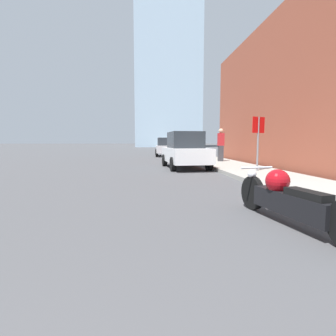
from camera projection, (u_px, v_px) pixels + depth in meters
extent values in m
cube|color=gray|center=(172.00, 150.00, 38.77)|extent=(2.36, 240.00, 0.15)
cube|color=#9EB7CC|center=(166.00, 42.00, 66.65)|extent=(15.93, 15.93, 53.35)
cylinder|color=black|center=(252.00, 193.00, 4.82)|extent=(0.20, 0.62, 0.61)
cube|color=black|center=(290.00, 204.00, 3.87)|extent=(0.48, 1.51, 0.32)
sphere|color=#9E0C14|center=(278.00, 181.00, 4.13)|extent=(0.37, 0.37, 0.37)
cube|color=black|center=(307.00, 194.00, 3.54)|extent=(0.32, 0.71, 0.10)
sphere|color=silver|center=(252.00, 174.00, 4.81)|extent=(0.16, 0.16, 0.16)
cylinder|color=silver|center=(257.00, 168.00, 4.67)|extent=(0.62, 0.14, 0.04)
cube|color=silver|center=(185.00, 155.00, 12.35)|extent=(1.93, 4.02, 0.65)
cube|color=#23282D|center=(185.00, 140.00, 12.28)|extent=(1.54, 1.97, 0.75)
cylinder|color=black|center=(165.00, 160.00, 13.45)|extent=(0.24, 0.62, 0.61)
cylinder|color=black|center=(195.00, 160.00, 13.70)|extent=(0.24, 0.62, 0.61)
cylinder|color=black|center=(173.00, 164.00, 11.06)|extent=(0.24, 0.62, 0.61)
cylinder|color=black|center=(209.00, 164.00, 11.31)|extent=(0.24, 0.62, 0.61)
cube|color=#BCBCC1|center=(166.00, 149.00, 22.95)|extent=(1.90, 4.25, 0.61)
cube|color=#23282D|center=(166.00, 142.00, 22.89)|extent=(1.57, 2.06, 0.67)
cylinder|color=black|center=(156.00, 152.00, 24.22)|extent=(0.22, 0.65, 0.64)
cylinder|color=black|center=(174.00, 152.00, 24.32)|extent=(0.22, 0.65, 0.64)
cylinder|color=black|center=(157.00, 153.00, 21.64)|extent=(0.22, 0.65, 0.64)
cylinder|color=black|center=(177.00, 153.00, 21.74)|extent=(0.22, 0.65, 0.64)
cylinder|color=slate|center=(258.00, 144.00, 9.92)|extent=(0.07, 0.07, 2.03)
cube|color=red|center=(259.00, 125.00, 9.85)|extent=(0.57, 0.26, 0.60)
cube|color=#38383D|center=(221.00, 153.00, 14.86)|extent=(0.29, 0.20, 0.88)
cube|color=#B22328|center=(221.00, 139.00, 14.78)|extent=(0.36, 0.20, 0.70)
sphere|color=tan|center=(221.00, 131.00, 14.73)|extent=(0.26, 0.26, 0.26)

